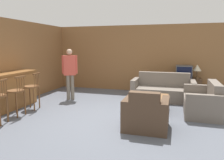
{
  "coord_description": "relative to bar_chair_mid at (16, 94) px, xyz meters",
  "views": [
    {
      "loc": [
        1.56,
        -4.95,
        1.78
      ],
      "look_at": [
        -0.14,
        0.8,
        0.85
      ],
      "focal_mm": 35.0,
      "sensor_mm": 36.0,
      "label": 1
    }
  ],
  "objects": [
    {
      "name": "ground_plane",
      "position": [
        2.33,
        0.42,
        -0.58
      ],
      "size": [
        24.0,
        24.0,
        0.0
      ],
      "primitive_type": "plane",
      "color": "#565B66"
    },
    {
      "name": "couch_far",
      "position": [
        3.5,
        2.78,
        -0.26
      ],
      "size": [
        2.02,
        0.92,
        0.9
      ],
      "color": "#70665B",
      "rests_on": "ground_plane"
    },
    {
      "name": "tv",
      "position": [
        4.17,
        3.76,
        0.29
      ],
      "size": [
        0.57,
        0.51,
        0.46
      ],
      "color": "#4C4C4C",
      "rests_on": "tv_unit"
    },
    {
      "name": "loveseat_right",
      "position": [
        4.61,
        1.54,
        -0.27
      ],
      "size": [
        0.85,
        1.55,
        0.86
      ],
      "color": "#70665B",
      "rests_on": "ground_plane"
    },
    {
      "name": "wall_left",
      "position": [
        -0.96,
        1.76,
        0.72
      ],
      "size": [
        0.08,
        8.69,
        2.6
      ],
      "color": "olive",
      "rests_on": "ground_plane"
    },
    {
      "name": "wall_back",
      "position": [
        2.33,
        4.11,
        0.72
      ],
      "size": [
        9.4,
        0.08,
        2.6
      ],
      "color": "olive",
      "rests_on": "ground_plane"
    },
    {
      "name": "table_lamp",
      "position": [
        4.61,
        3.77,
        0.43
      ],
      "size": [
        0.29,
        0.29,
        0.5
      ],
      "color": "brown",
      "rests_on": "tv_unit"
    },
    {
      "name": "book_on_table",
      "position": [
        3.3,
        1.45,
        -0.15
      ],
      "size": [
        0.25,
        0.23,
        0.02
      ],
      "color": "black",
      "rests_on": "coffee_table"
    },
    {
      "name": "armchair_near",
      "position": [
        3.31,
        0.02,
        -0.26
      ],
      "size": [
        0.94,
        0.88,
        0.88
      ],
      "color": "#4C3828",
      "rests_on": "ground_plane"
    },
    {
      "name": "bar_chair_far",
      "position": [
        -0.0,
        0.63,
        0.0
      ],
      "size": [
        0.46,
        0.46,
        1.04
      ],
      "color": "brown",
      "rests_on": "ground_plane"
    },
    {
      "name": "coffee_table",
      "position": [
        3.39,
        1.41,
        -0.22
      ],
      "size": [
        0.65,
        0.97,
        0.41
      ],
      "color": "brown",
      "rests_on": "ground_plane"
    },
    {
      "name": "bar_chair_mid",
      "position": [
        0.0,
        0.0,
        0.0
      ],
      "size": [
        0.43,
        0.43,
        1.04
      ],
      "color": "brown",
      "rests_on": "ground_plane"
    },
    {
      "name": "person_by_window",
      "position": [
        0.51,
        1.97,
        0.39
      ],
      "size": [
        0.47,
        0.31,
        1.69
      ],
      "color": "#756B5B",
      "rests_on": "ground_plane"
    },
    {
      "name": "tv_unit",
      "position": [
        4.17,
        3.77,
        -0.26
      ],
      "size": [
        1.23,
        0.47,
        0.64
      ],
      "color": "#513823",
      "rests_on": "ground_plane"
    }
  ]
}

